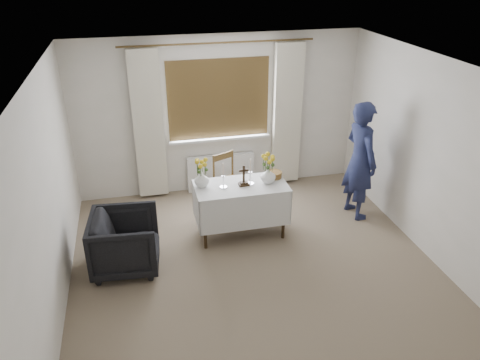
% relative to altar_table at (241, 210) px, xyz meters
% --- Properties ---
extents(ground, '(5.00, 5.00, 0.00)m').
position_rel_altar_table_xyz_m(ground, '(-0.00, -1.00, -0.38)').
color(ground, '#806D58').
rests_on(ground, ground).
extents(altar_table, '(1.24, 0.64, 0.76)m').
position_rel_altar_table_xyz_m(altar_table, '(0.00, 0.00, 0.00)').
color(altar_table, white).
rests_on(altar_table, ground).
extents(wooden_chair, '(0.54, 0.54, 0.88)m').
position_rel_altar_table_xyz_m(wooden_chair, '(0.01, 0.72, 0.06)').
color(wooden_chair, '#4E391B').
rests_on(wooden_chair, ground).
extents(armchair, '(0.88, 0.86, 0.74)m').
position_rel_altar_table_xyz_m(armchair, '(-1.56, -0.42, -0.01)').
color(armchair, black).
rests_on(armchair, ground).
extents(person, '(0.50, 0.69, 1.75)m').
position_rel_altar_table_xyz_m(person, '(1.80, 0.15, 0.49)').
color(person, navy).
rests_on(person, ground).
extents(radiator, '(1.10, 0.10, 0.60)m').
position_rel_altar_table_xyz_m(radiator, '(-0.00, 1.42, -0.08)').
color(radiator, silver).
rests_on(radiator, ground).
extents(wooden_cross, '(0.14, 0.10, 0.29)m').
position_rel_altar_table_xyz_m(wooden_cross, '(0.04, -0.01, 0.53)').
color(wooden_cross, black).
rests_on(wooden_cross, altar_table).
extents(candlestick_left, '(0.13, 0.13, 0.35)m').
position_rel_altar_table_xyz_m(candlestick_left, '(-0.24, -0.01, 0.56)').
color(candlestick_left, white).
rests_on(candlestick_left, altar_table).
extents(candlestick_right, '(0.12, 0.12, 0.37)m').
position_rel_altar_table_xyz_m(candlestick_right, '(0.13, 0.01, 0.57)').
color(candlestick_right, white).
rests_on(candlestick_right, altar_table).
extents(flower_vase_left, '(0.21, 0.21, 0.21)m').
position_rel_altar_table_xyz_m(flower_vase_left, '(-0.51, 0.09, 0.48)').
color(flower_vase_left, white).
rests_on(flower_vase_left, altar_table).
extents(flower_vase_right, '(0.23, 0.23, 0.21)m').
position_rel_altar_table_xyz_m(flower_vase_right, '(0.37, -0.00, 0.49)').
color(flower_vase_right, white).
rests_on(flower_vase_right, altar_table).
extents(wicker_basket, '(0.23, 0.23, 0.08)m').
position_rel_altar_table_xyz_m(wicker_basket, '(0.50, 0.13, 0.42)').
color(wicker_basket, brown).
rests_on(wicker_basket, altar_table).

